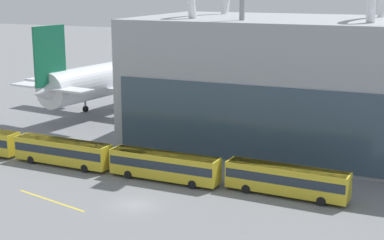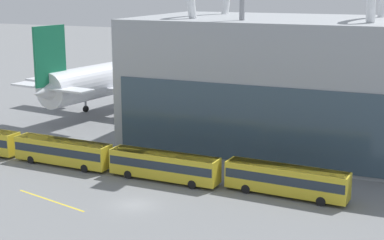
{
  "view_description": "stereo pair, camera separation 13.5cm",
  "coord_description": "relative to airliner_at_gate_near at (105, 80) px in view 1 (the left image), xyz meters",
  "views": [
    {
      "loc": [
        28.04,
        -50.27,
        22.35
      ],
      "look_at": [
        -3.07,
        22.31,
        4.0
      ],
      "focal_mm": 55.0,
      "sensor_mm": 36.0,
      "label": 1
    },
    {
      "loc": [
        28.16,
        -50.22,
        22.35
      ],
      "look_at": [
        -3.07,
        22.31,
        4.0
      ],
      "focal_mm": 55.0,
      "sensor_mm": 36.0,
      "label": 2
    }
  ],
  "objects": [
    {
      "name": "ground_plane",
      "position": [
        25.99,
        -37.19,
        -5.94
      ],
      "size": [
        440.0,
        440.0,
        0.0
      ],
      "primitive_type": "plane",
      "color": "slate"
    },
    {
      "name": "floodlight_mast",
      "position": [
        29.78,
        -14.61,
        14.09
      ],
      "size": [
        3.11,
        3.11,
        30.23
      ],
      "color": "gray",
      "rests_on": "ground_plane"
    },
    {
      "name": "lane_stripe_0",
      "position": [
        17.24,
        -39.53,
        -5.94
      ],
      "size": [
        10.12,
        2.8,
        0.01
      ],
      "primitive_type": "cube",
      "rotation": [
        0.0,
        0.0,
        -0.25
      ],
      "color": "yellow",
      "rests_on": "ground_plane"
    },
    {
      "name": "airliner_at_gate_near",
      "position": [
        0.0,
        0.0,
        0.0
      ],
      "size": [
        33.66,
        34.46,
        16.11
      ],
      "rotation": [
        0.0,
        0.0,
        1.43
      ],
      "color": "silver",
      "rests_on": "ground_plane"
    },
    {
      "name": "shuttle_bus_2",
      "position": [
        25.46,
        -28.98,
        -4.02
      ],
      "size": [
        13.45,
        2.95,
        3.27
      ],
      "rotation": [
        0.0,
        0.0,
        -0.03
      ],
      "color": "gold",
      "rests_on": "ground_plane"
    },
    {
      "name": "shuttle_bus_3",
      "position": [
        39.74,
        -28.38,
        -4.02
      ],
      "size": [
        13.51,
        3.36,
        3.27
      ],
      "rotation": [
        0.0,
        0.0,
        -0.06
      ],
      "color": "gold",
      "rests_on": "ground_plane"
    },
    {
      "name": "shuttle_bus_1",
      "position": [
        11.17,
        -28.71,
        -4.02
      ],
      "size": [
        13.47,
        3.12,
        3.27
      ],
      "rotation": [
        0.0,
        0.0,
        -0.04
      ],
      "color": "gold",
      "rests_on": "ground_plane"
    }
  ]
}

